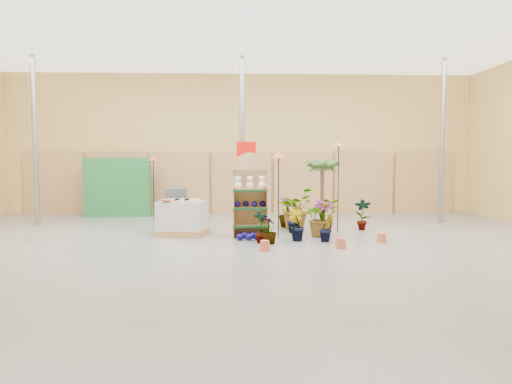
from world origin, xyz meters
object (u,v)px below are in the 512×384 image
display_shelf (250,198)px  potted_plant_2 (321,217)px  pallet_stack (182,218)px  bird_table_front (279,158)px

display_shelf → potted_plant_2: display_shelf is taller
display_shelf → pallet_stack: (-1.57, 0.26, -0.47)m
potted_plant_2 → pallet_stack: bearing=173.6°
bird_table_front → potted_plant_2: 1.67m
display_shelf → potted_plant_2: bearing=-4.4°
pallet_stack → potted_plant_2: potted_plant_2 is taller
display_shelf → bird_table_front: bearing=-21.2°
pallet_stack → display_shelf: bearing=0.7°
pallet_stack → potted_plant_2: bearing=3.8°
potted_plant_2 → display_shelf: bearing=176.7°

